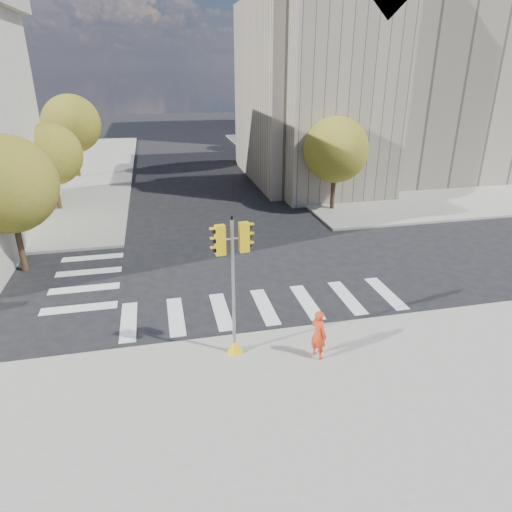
{
  "coord_description": "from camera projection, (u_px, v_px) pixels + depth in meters",
  "views": [
    {
      "loc": [
        -4.03,
        -17.9,
        9.14
      ],
      "look_at": [
        -0.37,
        -1.58,
        2.1
      ],
      "focal_mm": 32.0,
      "sensor_mm": 36.0,
      "label": 1
    }
  ],
  "objects": [
    {
      "name": "tree_lw_mid",
      "position": [
        51.0,
        155.0,
        29.47
      ],
      "size": [
        4.0,
        4.0,
        5.77
      ],
      "color": "#382616",
      "rests_on": "ground"
    },
    {
      "name": "tree_lw_far",
      "position": [
        71.0,
        124.0,
        38.16
      ],
      "size": [
        4.8,
        4.8,
        6.95
      ],
      "color": "#382616",
      "rests_on": "ground"
    },
    {
      "name": "ground",
      "position": [
        256.0,
        285.0,
        20.46
      ],
      "size": [
        160.0,
        160.0,
        0.0
      ],
      "primitive_type": "plane",
      "color": "black",
      "rests_on": "ground"
    },
    {
      "name": "tree_re_near",
      "position": [
        336.0,
        150.0,
        29.39
      ],
      "size": [
        4.2,
        4.2,
        6.16
      ],
      "color": "#382616",
      "rests_on": "ground"
    },
    {
      "name": "civic_building",
      "position": [
        388.0,
        89.0,
        37.98
      ],
      "size": [
        26.0,
        16.0,
        19.39
      ],
      "color": "gray",
      "rests_on": "ground"
    },
    {
      "name": "office_tower",
      "position": [
        354.0,
        14.0,
        56.85
      ],
      "size": [
        20.0,
        18.0,
        30.0
      ],
      "primitive_type": "cube",
      "color": "#9EA0A3",
      "rests_on": "ground"
    },
    {
      "name": "sidewalk_far_right",
      "position": [
        388.0,
        158.0,
        47.85
      ],
      "size": [
        28.0,
        40.0,
        0.15
      ],
      "primitive_type": "cube",
      "color": "gray",
      "rests_on": "ground"
    },
    {
      "name": "tree_re_mid",
      "position": [
        285.0,
        123.0,
        40.07
      ],
      "size": [
        4.6,
        4.6,
        6.66
      ],
      "color": "#382616",
      "rests_on": "ground"
    },
    {
      "name": "lamp_far",
      "position": [
        273.0,
        114.0,
        45.48
      ],
      "size": [
        0.35,
        0.18,
        8.11
      ],
      "color": "black",
      "rests_on": "sidewalk_far_right"
    },
    {
      "name": "sidewalk_near",
      "position": [
        361.0,
        489.0,
        10.54
      ],
      "size": [
        30.0,
        14.0,
        0.15
      ],
      "primitive_type": "cube",
      "color": "gray",
      "rests_on": "ground"
    },
    {
      "name": "traffic_signal",
      "position": [
        234.0,
        298.0,
        14.64
      ],
      "size": [
        1.08,
        0.56,
        4.82
      ],
      "rotation": [
        0.0,
        0.0,
        0.14
      ],
      "color": "#DEB30B",
      "rests_on": "sidewalk_near"
    },
    {
      "name": "lamp_near",
      "position": [
        322.0,
        133.0,
        32.89
      ],
      "size": [
        0.35,
        0.18,
        8.11
      ],
      "color": "black",
      "rests_on": "sidewalk_far_right"
    },
    {
      "name": "tree_re_far",
      "position": [
        255.0,
        115.0,
        51.05
      ],
      "size": [
        4.0,
        4.0,
        5.88
      ],
      "color": "#382616",
      "rests_on": "ground"
    },
    {
      "name": "tree_lw_near",
      "position": [
        7.0,
        185.0,
        20.31
      ],
      "size": [
        4.4,
        4.4,
        6.41
      ],
      "color": "#382616",
      "rests_on": "ground"
    },
    {
      "name": "photographer",
      "position": [
        319.0,
        334.0,
        14.88
      ],
      "size": [
        0.65,
        0.75,
        1.73
      ],
      "primitive_type": "imported",
      "rotation": [
        0.0,
        0.0,
        2.03
      ],
      "color": "red",
      "rests_on": "sidewalk_near"
    }
  ]
}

